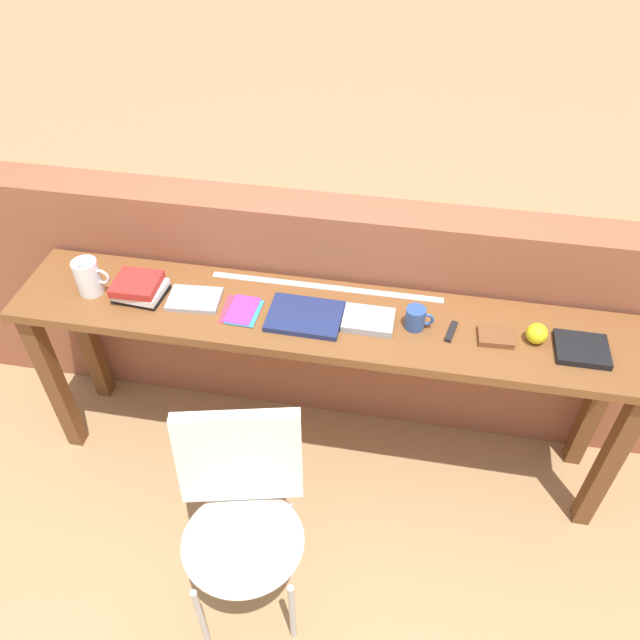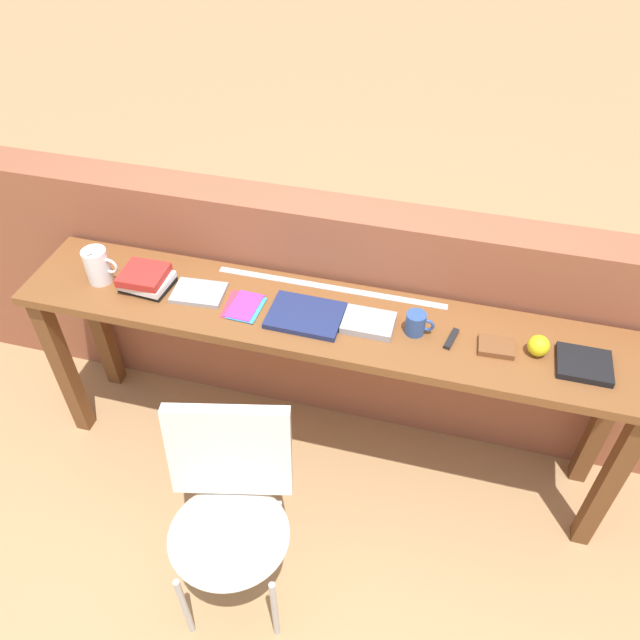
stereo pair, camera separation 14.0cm
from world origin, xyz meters
TOP-DOWN VIEW (x-y plane):
  - ground_plane at (0.00, 0.00)m, footprint 40.00×40.00m
  - brick_wall_back at (0.00, 0.64)m, footprint 6.00×0.20m
  - sideboard at (0.00, 0.30)m, footprint 2.50×0.44m
  - chair_white_moulded at (-0.17, -0.39)m, footprint 0.53×0.54m
  - pitcher_white at (-0.95, 0.28)m, footprint 0.14×0.10m
  - book_stack_leftmost at (-0.74, 0.29)m, footprint 0.21×0.17m
  - magazine_cycling at (-0.52, 0.29)m, footprint 0.22×0.16m
  - pamphlet_pile_colourful at (-0.32, 0.27)m, footprint 0.16×0.18m
  - book_open_centre at (-0.06, 0.27)m, footprint 0.29×0.22m
  - book_grey_hardcover at (0.18, 0.29)m, footprint 0.20×0.15m
  - mug at (0.36, 0.30)m, footprint 0.11×0.08m
  - multitool_folded at (0.50, 0.29)m, footprint 0.05×0.11m
  - leather_journal_brown at (0.66, 0.28)m, footprint 0.14×0.11m
  - sports_ball_small at (0.81, 0.30)m, footprint 0.08×0.08m
  - book_repair_rightmost at (0.97, 0.27)m, footprint 0.19×0.17m
  - ruler_metal_back_edge at (-0.02, 0.47)m, footprint 0.96×0.03m

SIDE VIEW (x-z plane):
  - ground_plane at x=0.00m, z-range 0.00..0.00m
  - chair_white_moulded at x=-0.17m, z-range 0.08..0.97m
  - brick_wall_back at x=0.00m, z-range 0.00..1.17m
  - sideboard at x=0.00m, z-range 0.30..1.18m
  - ruler_metal_back_edge at x=-0.02m, z-range 0.88..0.88m
  - pamphlet_pile_colourful at x=-0.32m, z-range 0.88..0.89m
  - multitool_folded at x=0.50m, z-range 0.88..0.90m
  - magazine_cycling at x=-0.52m, z-range 0.88..0.90m
  - book_open_centre at x=-0.06m, z-range 0.88..0.90m
  - leather_journal_brown at x=0.66m, z-range 0.88..0.90m
  - book_repair_rightmost at x=0.97m, z-range 0.88..0.91m
  - book_grey_hardcover at x=0.18m, z-range 0.88..0.91m
  - sports_ball_small at x=0.81m, z-range 0.88..0.96m
  - book_stack_leftmost at x=-0.74m, z-range 0.88..0.96m
  - mug at x=0.36m, z-range 0.88..0.97m
  - pitcher_white at x=-0.95m, z-range 0.87..1.05m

